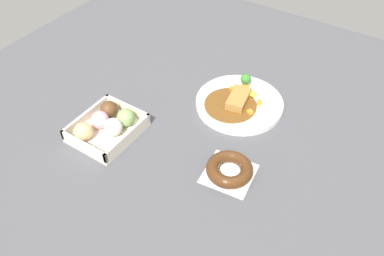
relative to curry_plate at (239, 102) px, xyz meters
name	(u,v)px	position (x,y,z in m)	size (l,w,h in m)	color
ground_plane	(187,125)	(0.16, -0.08, -0.01)	(1.60, 1.60, 0.00)	#4C4C51
curry_plate	(239,102)	(0.00, 0.00, 0.00)	(0.27, 0.27, 0.06)	white
donut_box	(107,125)	(0.31, -0.26, 0.01)	(0.19, 0.16, 0.06)	beige
chocolate_ring_donut	(229,169)	(0.25, 0.11, 0.00)	(0.14, 0.14, 0.04)	white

